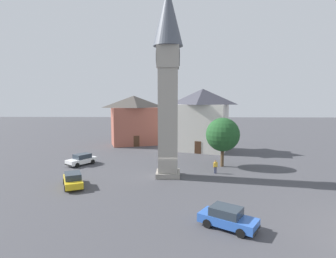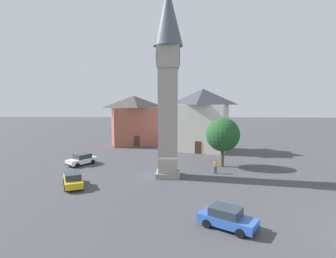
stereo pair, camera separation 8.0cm
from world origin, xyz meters
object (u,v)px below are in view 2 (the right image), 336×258
tree (223,135)px  building_terrace_right (134,120)px  pedestrian (215,165)px  car_blue_kerb (227,218)px  car_red_corner (82,159)px  clock_tower (168,66)px  car_silver_kerb (73,180)px  building_shop_left (203,119)px

tree → building_terrace_right: building_terrace_right is taller
pedestrian → building_terrace_right: size_ratio=0.17×
car_blue_kerb → car_red_corner: same height
clock_tower → car_red_corner: size_ratio=5.08×
car_silver_kerb → building_shop_left: 25.95m
car_blue_kerb → car_silver_kerb: bearing=59.1°
clock_tower → car_blue_kerb: (-12.84, -4.61, -12.10)m
car_red_corner → tree: (-0.38, -19.41, 3.62)m
building_shop_left → car_red_corner: bearing=121.5°
clock_tower → car_blue_kerb: 18.24m
clock_tower → car_silver_kerb: 16.15m
clock_tower → car_blue_kerb: bearing=-160.2°
pedestrian → tree: size_ratio=0.25×
car_red_corner → building_terrace_right: 17.97m
car_blue_kerb → building_shop_left: size_ratio=0.40×
pedestrian → clock_tower: bearing=103.6°
tree → car_blue_kerb: bearing=171.6°
pedestrian → tree: (3.45, -1.41, 3.37)m
car_red_corner → car_silver_kerb: bearing=-166.1°
building_shop_left → building_terrace_right: 14.27m
car_blue_kerb → pedestrian: bearing=-4.8°
building_shop_left → tree: bearing=-171.8°
car_silver_kerb → car_red_corner: same height
building_shop_left → building_terrace_right: bearing=65.5°
car_red_corner → building_terrace_right: (16.80, -4.80, 4.18)m
tree → building_shop_left: 11.45m
car_silver_kerb → tree: size_ratio=0.67×
tree → building_terrace_right: (17.18, 14.61, 0.57)m
car_blue_kerb → car_silver_kerb: same height
building_terrace_right → building_shop_left: bearing=-114.5°
pedestrian → building_terrace_right: 24.81m
car_silver_kerb → building_terrace_right: 26.65m
car_silver_kerb → car_blue_kerb: bearing=-120.9°
clock_tower → pedestrian: size_ratio=12.98×
car_blue_kerb → car_red_corner: size_ratio=1.01×
building_shop_left → pedestrian: bearing=-179.1°
pedestrian → car_silver_kerb: bearing=109.6°
clock_tower → pedestrian: 13.28m
car_red_corner → tree: 19.75m
car_red_corner → pedestrian: bearing=-102.0°
pedestrian → building_shop_left: 15.40m
car_silver_kerb → pedestrian: pedestrian is taller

